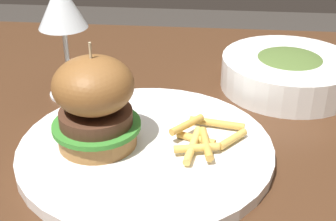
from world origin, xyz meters
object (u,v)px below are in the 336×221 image
wine_glass (64,9)px  butter_dish (253,64)px  soup_bowl (290,72)px  main_plate (149,149)px  burger_sandwich (98,103)px

wine_glass → butter_dish: (0.27, 0.12, -0.12)m
soup_bowl → butter_dish: bearing=130.2°
butter_dish → soup_bowl: 0.08m
main_plate → butter_dish: (0.14, 0.26, 0.00)m
main_plate → soup_bowl: (0.19, 0.20, 0.02)m
main_plate → butter_dish: size_ratio=3.74×
main_plate → soup_bowl: 0.28m
wine_glass → burger_sandwich: bearing=-62.8°
main_plate → wine_glass: 0.23m
burger_sandwich → butter_dish: bearing=53.6°
burger_sandwich → soup_bowl: size_ratio=0.63×
main_plate → butter_dish: 0.29m
burger_sandwich → butter_dish: size_ratio=1.57×
main_plate → burger_sandwich: (-0.06, -0.00, 0.06)m
wine_glass → soup_bowl: size_ratio=0.85×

